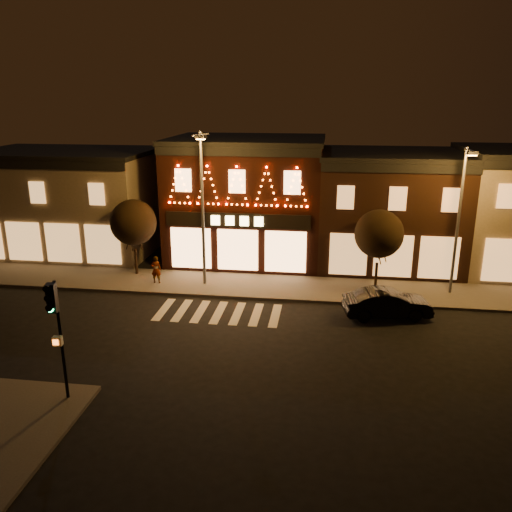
% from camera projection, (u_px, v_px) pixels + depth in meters
% --- Properties ---
extents(ground, '(120.00, 120.00, 0.00)m').
position_uv_depth(ground, '(201.00, 347.00, 23.72)').
color(ground, black).
rests_on(ground, ground).
extents(sidewalk_far, '(44.00, 4.00, 0.15)m').
position_uv_depth(sidewalk_far, '(265.00, 287.00, 31.00)').
color(sidewalk_far, '#47423D').
rests_on(sidewalk_far, ground).
extents(building_left, '(12.20, 8.28, 7.30)m').
position_uv_depth(building_left, '(70.00, 201.00, 37.58)').
color(building_left, '#7D7259').
rests_on(building_left, ground).
extents(building_pulp, '(10.20, 8.34, 8.30)m').
position_uv_depth(building_pulp, '(247.00, 199.00, 35.71)').
color(building_pulp, black).
rests_on(building_pulp, ground).
extents(building_right_a, '(9.20, 8.28, 7.50)m').
position_uv_depth(building_right_a, '(389.00, 209.00, 34.59)').
color(building_right_a, '#321A11').
rests_on(building_right_a, ground).
extents(traffic_signal_near, '(0.36, 0.48, 4.63)m').
position_uv_depth(traffic_signal_near, '(56.00, 318.00, 18.44)').
color(traffic_signal_near, black).
rests_on(traffic_signal_near, sidewalk_near).
extents(streetlamp_mid, '(0.84, 2.04, 8.92)m').
position_uv_depth(streetlamp_mid, '(202.00, 198.00, 29.55)').
color(streetlamp_mid, '#59595E').
rests_on(streetlamp_mid, sidewalk_far).
extents(streetlamp_right, '(0.53, 1.88, 8.22)m').
position_uv_depth(streetlamp_right, '(460.00, 211.00, 28.25)').
color(streetlamp_right, '#59595E').
rests_on(streetlamp_right, sidewalk_far).
extents(tree_left, '(2.84, 2.84, 4.75)m').
position_uv_depth(tree_left, '(133.00, 222.00, 32.06)').
color(tree_left, black).
rests_on(tree_left, sidewalk_far).
extents(tree_right, '(2.79, 2.79, 4.66)m').
position_uv_depth(tree_right, '(379.00, 234.00, 29.67)').
color(tree_right, black).
rests_on(tree_right, sidewalk_far).
extents(dark_sedan, '(4.66, 2.35, 1.47)m').
position_uv_depth(dark_sedan, '(387.00, 304.00, 26.76)').
color(dark_sedan, black).
rests_on(dark_sedan, ground).
extents(pedestrian, '(0.63, 0.42, 1.68)m').
position_uv_depth(pedestrian, '(156.00, 270.00, 31.17)').
color(pedestrian, gray).
rests_on(pedestrian, sidewalk_far).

